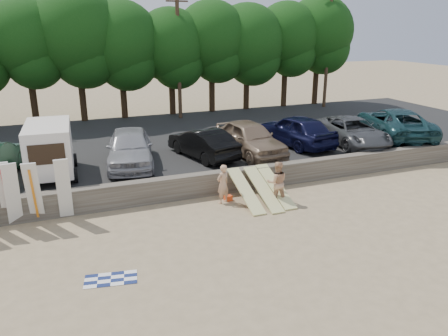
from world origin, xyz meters
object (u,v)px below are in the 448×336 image
Objects in this scene: car_5 at (296,130)px; car_6 at (352,131)px; box_trailer at (49,147)px; car_7 at (394,123)px; car_3 at (203,143)px; cooler at (266,193)px; beachgoer_a at (223,184)px; car_2 at (130,147)px; car_4 at (250,138)px; beachgoer_b at (277,182)px.

car_5 reaches higher than car_6.
car_7 is (18.73, -0.00, -0.43)m from box_trailer.
car_3 reaches higher than cooler.
car_6 is at bearing 152.29° from car_5.
box_trailer is 18.74m from car_7.
beachgoer_a reaches higher than cooler.
car_3 is (3.59, -0.02, -0.13)m from car_2.
car_5 is (9.08, 0.32, -0.01)m from car_2.
car_4 is (5.98, -0.37, -0.01)m from car_2.
car_2 is 0.97× the size of car_6.
box_trailer is 2.10× the size of beachgoer_b.
box_trailer is 7.70m from beachgoer_a.
beachgoer_b is 4.68× the size of cooler.
car_3 reaches higher than beachgoer_b.
box_trailer is at bearing -173.79° from car_6.
box_trailer is at bearing -52.28° from beachgoer_a.
beachgoer_b is (8.55, -4.80, -1.11)m from box_trailer.
box_trailer is 12.58m from car_5.
car_5 is 2.83× the size of beachgoer_b.
car_2 is at bearing -14.93° from car_3.
beachgoer_a is at bearing -4.86° from beachgoer_b.
beachgoer_b is at bearing 43.93° from car_7.
car_7 is at bearing 2.78° from box_trailer.
beachgoer_a is (-9.08, -3.64, -0.60)m from car_6.
car_6 is (15.56, -0.36, -0.57)m from box_trailer.
box_trailer is 9.87m from beachgoer_b.
car_5 reaches higher than cooler.
car_4 is 13.19× the size of cooler.
box_trailer reaches higher than car_3.
car_7 is 3.52× the size of beachgoer_b.
car_6 is at bearing 13.41° from cooler.
car_2 is 6.76m from cooler.
car_6 is 3.20m from car_7.
car_5 is at bearing 11.85° from car_2.
car_7 is (9.27, 0.07, 0.02)m from car_4.
car_4 is at bearing 2.94° from car_5.
car_2 is 9.08m from car_5.
cooler is at bearing -68.74° from beachgoer_b.
box_trailer is at bearing 173.87° from car_4.
car_5 reaches higher than car_4.
car_4 is 3.17m from car_5.
car_6 is at bearing 161.05° from car_3.
car_2 is (3.48, 0.30, -0.43)m from box_trailer.
car_6 is at bearing 1.45° from box_trailer.
car_3 is 4.36m from beachgoer_a.
car_4 is 0.80× the size of car_7.
car_2 reaches higher than car_3.
car_2 is 1.01× the size of car_5.
car_7 is at bearing -5.28° from car_4.
beachgoer_b is at bearing -140.13° from car_6.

